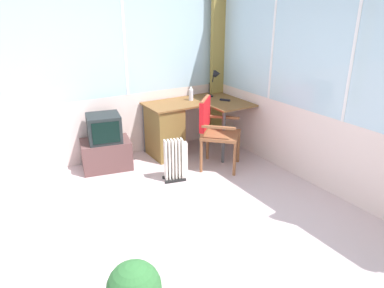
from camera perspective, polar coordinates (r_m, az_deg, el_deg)
name	(u,v)px	position (r m, az deg, el deg)	size (l,w,h in m)	color
ground	(153,264)	(3.37, -6.23, -18.28)	(5.67, 5.72, 0.06)	beige
north_window_panel	(67,68)	(4.94, -19.06, 11.18)	(4.67, 0.07, 2.66)	silver
east_window_panel	(350,82)	(4.22, 23.69, 8.95)	(0.07, 4.72, 2.66)	silver
curtain_corner	(218,60)	(5.73, 4.05, 13.12)	(0.23, 0.07, 2.56)	olive
desk	(169,128)	(5.24, -3.62, 2.56)	(1.38, 0.99, 0.77)	brown
desk_lamp	(215,79)	(5.52, 3.71, 10.20)	(0.24, 0.21, 0.41)	black
tv_remote	(225,100)	(5.35, 5.22, 6.92)	(0.04, 0.15, 0.02)	black
spray_bottle	(191,93)	(5.32, -0.16, 7.97)	(0.06, 0.06, 0.22)	silver
wooden_armchair	(212,124)	(4.80, 3.11, 3.12)	(0.68, 0.68, 0.95)	brown
tv_on_stand	(106,145)	(4.97, -13.46, -0.18)	(0.71, 0.56, 0.75)	brown
space_heater	(176,159)	(4.53, -2.55, -2.45)	(0.33, 0.23, 0.55)	silver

